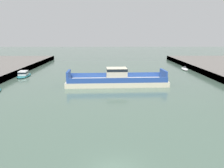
{
  "coord_description": "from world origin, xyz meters",
  "views": [
    {
      "loc": [
        -0.45,
        -17.76,
        11.3
      ],
      "look_at": [
        0.0,
        25.98,
        2.0
      ],
      "focal_mm": 37.69,
      "sensor_mm": 36.0,
      "label": 1
    }
  ],
  "objects": [
    {
      "name": "moored_boat_far_right",
      "position": [
        23.81,
        57.29,
        0.3
      ],
      "size": [
        2.4,
        6.28,
        1.08
      ],
      "color": "white",
      "rests_on": "ground"
    },
    {
      "name": "chain_ferry",
      "position": [
        1.13,
        34.64,
        1.15
      ],
      "size": [
        22.92,
        8.26,
        3.86
      ],
      "color": "beige",
      "rests_on": "ground"
    },
    {
      "name": "moored_boat_near_left",
      "position": [
        -23.83,
        45.45,
        0.61
      ],
      "size": [
        3.57,
        8.58,
        1.6
      ],
      "color": "#237075",
      "rests_on": "ground"
    }
  ]
}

